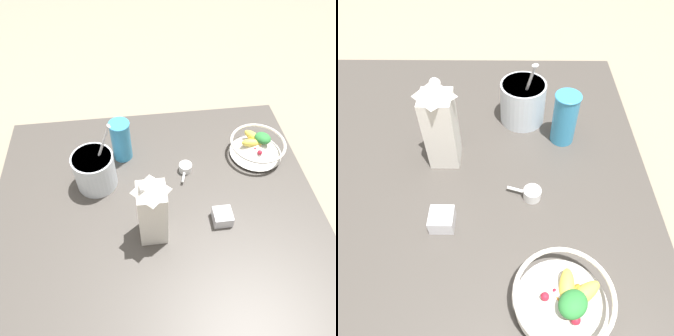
# 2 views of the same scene
# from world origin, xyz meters

# --- Properties ---
(ground_plane) EXTENTS (6.00, 6.00, 0.00)m
(ground_plane) POSITION_xyz_m (0.00, 0.00, 0.00)
(ground_plane) COLOR gray
(countertop) EXTENTS (1.05, 1.05, 0.04)m
(countertop) POSITION_xyz_m (0.00, 0.00, 0.02)
(countertop) COLOR #47423D
(countertop) RESTS_ON ground_plane
(fruit_bowl) EXTENTS (0.20, 0.20, 0.08)m
(fruit_bowl) POSITION_xyz_m (-0.26, 0.38, 0.08)
(fruit_bowl) COLOR silver
(fruit_bowl) RESTS_ON countertop
(milk_carton) EXTENTS (0.08, 0.08, 0.25)m
(milk_carton) POSITION_xyz_m (0.02, -0.02, 0.17)
(milk_carton) COLOR silver
(milk_carton) RESTS_ON countertop
(yogurt_tub) EXTENTS (0.13, 0.14, 0.23)m
(yogurt_tub) POSITION_xyz_m (-0.19, -0.19, 0.11)
(yogurt_tub) COLOR silver
(yogurt_tub) RESTS_ON countertop
(drinking_cup) EXTENTS (0.07, 0.07, 0.16)m
(drinking_cup) POSITION_xyz_m (-0.30, -0.10, 0.12)
(drinking_cup) COLOR #3893C6
(drinking_cup) RESTS_ON countertop
(spice_jar) EXTENTS (0.06, 0.06, 0.04)m
(spice_jar) POSITION_xyz_m (0.01, 0.19, 0.06)
(spice_jar) COLOR silver
(spice_jar) RESTS_ON countertop
(measuring_scoop) EXTENTS (0.09, 0.05, 0.03)m
(measuring_scoop) POSITION_xyz_m (-0.21, 0.11, 0.05)
(measuring_scoop) COLOR white
(measuring_scoop) RESTS_ON countertop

